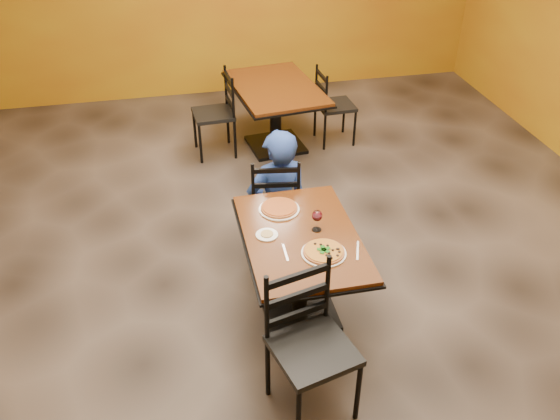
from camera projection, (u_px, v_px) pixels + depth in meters
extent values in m
cube|color=black|center=(285.00, 271.00, 5.00)|extent=(7.00, 8.00, 0.01)
cube|color=#572C0D|center=(301.00, 237.00, 4.18)|extent=(0.80, 1.20, 0.03)
cube|color=black|center=(301.00, 240.00, 4.20)|extent=(0.83, 1.23, 0.02)
cylinder|color=black|center=(300.00, 276.00, 4.39)|extent=(0.12, 0.12, 0.66)
cube|color=black|center=(299.00, 310.00, 4.59)|extent=(0.55, 0.55, 0.04)
cube|color=#572C0D|center=(275.00, 87.00, 6.46)|extent=(1.02, 1.40, 0.03)
cube|color=black|center=(275.00, 89.00, 6.47)|extent=(1.05, 1.43, 0.02)
cylinder|color=black|center=(276.00, 117.00, 6.66)|extent=(0.13, 0.13, 0.66)
cube|color=black|center=(276.00, 145.00, 6.86)|extent=(0.66, 0.66, 0.04)
imported|color=navy|center=(278.00, 188.00, 5.06)|extent=(0.62, 0.46, 1.11)
cylinder|color=white|center=(324.00, 253.00, 4.00)|extent=(0.31, 0.31, 0.01)
cylinder|color=maroon|center=(324.00, 251.00, 3.99)|extent=(0.28, 0.28, 0.02)
cylinder|color=white|center=(279.00, 209.00, 4.44)|extent=(0.31, 0.31, 0.01)
cylinder|color=#B66B23|center=(279.00, 207.00, 4.43)|extent=(0.28, 0.28, 0.02)
cylinder|color=white|center=(267.00, 235.00, 4.17)|extent=(0.16, 0.16, 0.01)
cylinder|color=tan|center=(267.00, 234.00, 4.17)|extent=(0.09, 0.09, 0.01)
cube|color=silver|center=(285.00, 252.00, 4.01)|extent=(0.02, 0.19, 0.00)
cube|color=silver|center=(358.00, 250.00, 4.03)|extent=(0.08, 0.20, 0.00)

